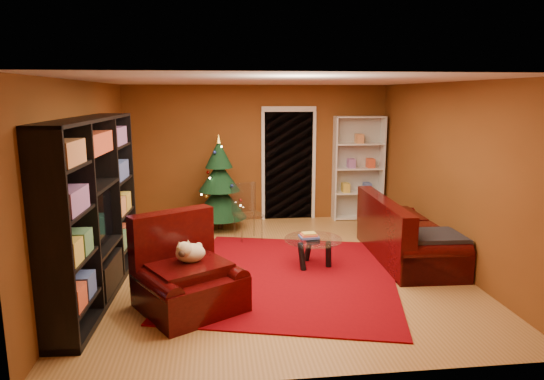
{
  "coord_description": "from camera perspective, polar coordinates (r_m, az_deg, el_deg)",
  "views": [
    {
      "loc": [
        -0.81,
        -6.5,
        2.43
      ],
      "look_at": [
        0.0,
        0.4,
        1.05
      ],
      "focal_mm": 32.0,
      "sensor_mm": 36.0,
      "label": 1
    }
  ],
  "objects": [
    {
      "name": "wall_back",
      "position": [
        9.38,
        -1.71,
        4.31
      ],
      "size": [
        5.0,
        0.05,
        2.6
      ],
      "primitive_type": "cube",
      "color": "brown",
      "rests_on": "ground"
    },
    {
      "name": "wall_right",
      "position": [
        7.4,
        20.22,
        1.75
      ],
      "size": [
        0.05,
        5.5,
        2.6
      ],
      "primitive_type": "cube",
      "color": "brown",
      "rests_on": "ground"
    },
    {
      "name": "ceiling",
      "position": [
        6.55,
        0.42,
        12.94
      ],
      "size": [
        5.0,
        5.5,
        0.05
      ],
      "primitive_type": "cube",
      "color": "silver",
      "rests_on": "wall_back"
    },
    {
      "name": "doorway",
      "position": [
        9.44,
        1.96,
        2.82
      ],
      "size": [
        1.06,
        0.6,
        2.16
      ],
      "primitive_type": null,
      "color": "black",
      "rests_on": "floor"
    },
    {
      "name": "media_unit",
      "position": [
        6.11,
        -20.39,
        -2.23
      ],
      "size": [
        0.55,
        2.84,
        2.16
      ],
      "primitive_type": null,
      "rotation": [
        0.0,
        0.0,
        -0.04
      ],
      "color": "black",
      "rests_on": "floor"
    },
    {
      "name": "gift_box_teal",
      "position": [
        8.9,
        -9.66,
        -3.72
      ],
      "size": [
        0.33,
        0.33,
        0.32
      ],
      "primitive_type": "cube",
      "rotation": [
        0.0,
        0.0,
        0.02
      ],
      "color": "teal",
      "rests_on": "floor"
    },
    {
      "name": "dog",
      "position": [
        5.64,
        -9.57,
        -7.31
      ],
      "size": [
        0.5,
        0.46,
        0.28
      ],
      "primitive_type": null,
      "rotation": [
        0.0,
        0.0,
        0.54
      ],
      "color": "beige",
      "rests_on": "armchair"
    },
    {
      "name": "gift_box_red",
      "position": [
        9.4,
        -9.78,
        -3.3
      ],
      "size": [
        0.21,
        0.21,
        0.19
      ],
      "primitive_type": "cube",
      "rotation": [
        0.0,
        0.0,
        0.1
      ],
      "color": "#A02C1A",
      "rests_on": "floor"
    },
    {
      "name": "coffee_table",
      "position": [
        6.97,
        4.83,
        -7.32
      ],
      "size": [
        0.89,
        0.89,
        0.51
      ],
      "primitive_type": null,
      "rotation": [
        0.0,
        0.0,
        0.09
      ],
      "color": "gray",
      "rests_on": "rug"
    },
    {
      "name": "white_bookshelf",
      "position": [
        9.59,
        10.11,
        2.51
      ],
      "size": [
        0.97,
        0.38,
        2.07
      ],
      "primitive_type": null,
      "rotation": [
        0.0,
        0.0,
        -0.03
      ],
      "color": "white",
      "rests_on": "floor"
    },
    {
      "name": "armchair",
      "position": [
        5.65,
        -9.71,
        -9.59
      ],
      "size": [
        1.53,
        1.53,
        0.87
      ],
      "primitive_type": null,
      "rotation": [
        0.0,
        0.0,
        0.54
      ],
      "color": "black",
      "rests_on": "rug"
    },
    {
      "name": "floor",
      "position": [
        7.0,
        0.39,
        -9.31
      ],
      "size": [
        5.0,
        5.5,
        0.05
      ],
      "primitive_type": "cube",
      "color": "#A27038",
      "rests_on": "ground"
    },
    {
      "name": "acrylic_chair",
      "position": [
        8.19,
        -2.85,
        -2.94
      ],
      "size": [
        0.56,
        0.58,
        0.86
      ],
      "primitive_type": null,
      "rotation": [
        0.0,
        0.0,
        0.29
      ],
      "color": "#66605B",
      "rests_on": "rug"
    },
    {
      "name": "rug",
      "position": [
        6.67,
        1.93,
        -10.06
      ],
      "size": [
        3.55,
        3.89,
        0.02
      ],
      "primitive_type": "cube",
      "rotation": [
        0.0,
        0.0,
        -0.25
      ],
      "color": "#760309",
      "rests_on": "floor"
    },
    {
      "name": "sofa",
      "position": [
        7.51,
        15.76,
        -4.36
      ],
      "size": [
        1.05,
        2.2,
        0.93
      ],
      "primitive_type": null,
      "rotation": [
        0.0,
        0.0,
        1.54
      ],
      "color": "black",
      "rests_on": "rug"
    },
    {
      "name": "christmas_tree",
      "position": [
        8.79,
        -6.21,
        0.78
      ],
      "size": [
        1.11,
        1.11,
        1.74
      ],
      "primitive_type": null,
      "rotation": [
        0.0,
        0.0,
        0.14
      ],
      "color": "black",
      "rests_on": "floor"
    },
    {
      "name": "wall_left",
      "position": [
        6.82,
        -21.16,
        0.93
      ],
      "size": [
        0.05,
        5.5,
        2.6
      ],
      "primitive_type": "cube",
      "color": "brown",
      "rests_on": "ground"
    }
  ]
}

